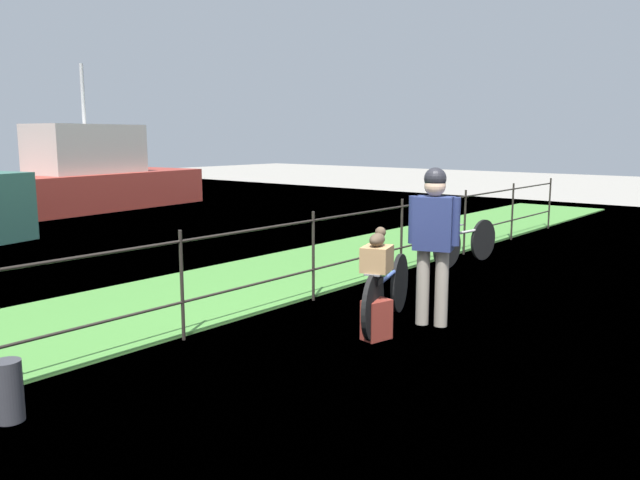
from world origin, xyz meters
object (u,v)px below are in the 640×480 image
Objects in this scene: bicycle_main at (387,293)px; bicycle_parked at (465,242)px; moored_boat_mid at (88,179)px; wooden_crate at (377,259)px; cyclist_person at (434,232)px; backpack_on_paving at (376,320)px; mooring_bollard at (8,391)px; terrier_dog at (378,238)px.

bicycle_parked is (3.54, 0.87, -0.01)m from bicycle_main.
bicycle_parked is 0.24× the size of moored_boat_mid.
wooden_crate is 0.05× the size of moored_boat_mid.
wooden_crate is 0.19× the size of cyclist_person.
backpack_on_paving is 0.24× the size of bicycle_parked.
bicycle_parked is (7.18, 0.10, 0.13)m from mooring_bollard.
terrier_dog is 0.20× the size of bicycle_parked.
cyclist_person reaches higher than bicycle_main.
wooden_crate is at bearing -108.91° from moored_boat_mid.
mooring_bollard is at bearing -179.19° from bicycle_parked.
cyclist_person is at bearing -16.08° from mooring_bollard.
cyclist_person is at bearing -158.98° from bicycle_parked.
backpack_on_paving is at bearing -142.84° from wooden_crate.
backpack_on_paving is at bearing -109.16° from moored_boat_mid.
backpack_on_paving is (-0.47, -0.19, -0.16)m from bicycle_main.
terrier_dog is 0.73× the size of mooring_bollard.
bicycle_parked is (3.23, 1.24, -0.65)m from cyclist_person.
wooden_crate is 13.26m from moored_boat_mid.
mooring_bollard is (-3.95, 1.14, -0.78)m from cyclist_person.
bicycle_main is 4.23× the size of backpack_on_paving.
backpack_on_paving is at bearing -146.45° from terrier_dog.
backpack_on_paving is 3.32m from mooring_bollard.
bicycle_parked is at bearing 0.81° from mooring_bollard.
bicycle_main is at bearing -11.88° from mooring_bollard.
mooring_bollard is (-3.18, 0.96, 0.02)m from backpack_on_paving.
wooden_crate reaches higher than bicycle_parked.
cyclist_person reaches higher than bicycle_parked.
bicycle_main is at bearing -107.48° from moored_boat_mid.
mooring_bollard is (-3.26, 0.90, -0.57)m from wooden_crate.
bicycle_parked is at bearing 14.31° from wooden_crate.
wooden_crate reaches higher than backpack_on_paving.
bicycle_main is 0.81m from cyclist_person.
cyclist_person is (0.69, -0.24, 0.21)m from wooden_crate.
moored_boat_mid is (0.37, 11.54, 0.49)m from bicycle_parked.
moored_boat_mid reaches higher than mooring_bollard.
wooden_crate is at bearing -165.69° from bicycle_parked.
terrier_dog is 0.19× the size of cyclist_person.
mooring_bollard is (-3.65, 0.77, -0.13)m from bicycle_main.
moored_boat_mid is (4.30, 12.54, 0.04)m from wooden_crate.
mooring_bollard is 0.27× the size of bicycle_parked.
wooden_crate is 3.43m from mooring_bollard.
bicycle_parked is at bearing 14.29° from terrier_dog.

